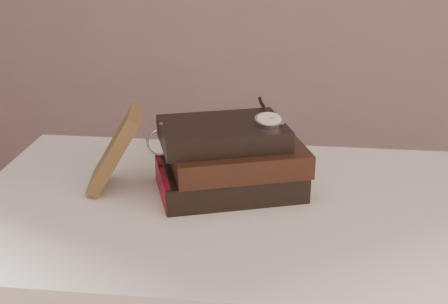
# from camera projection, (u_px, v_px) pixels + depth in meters

# --- Properties ---
(table) EXTENTS (1.00, 0.60, 0.75)m
(table) POSITION_uv_depth(u_px,v_px,m) (247.00, 249.00, 1.14)
(table) COLOR silver
(table) RESTS_ON ground
(book_stack) EXTENTS (0.30, 0.25, 0.13)m
(book_stack) POSITION_uv_depth(u_px,v_px,m) (230.00, 160.00, 1.14)
(book_stack) COLOR black
(book_stack) RESTS_ON table
(journal) EXTENTS (0.12, 0.12, 0.15)m
(journal) POSITION_uv_depth(u_px,v_px,m) (115.00, 150.00, 1.14)
(journal) COLOR #46311A
(journal) RESTS_ON table
(pocket_watch) EXTENTS (0.07, 0.16, 0.02)m
(pocket_watch) POSITION_uv_depth(u_px,v_px,m) (269.00, 120.00, 1.11)
(pocket_watch) COLOR silver
(pocket_watch) RESTS_ON book_stack
(eyeglasses) EXTENTS (0.14, 0.15, 0.05)m
(eyeglasses) POSITION_uv_depth(u_px,v_px,m) (174.00, 141.00, 1.19)
(eyeglasses) COLOR silver
(eyeglasses) RESTS_ON book_stack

